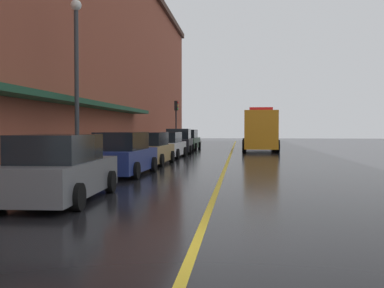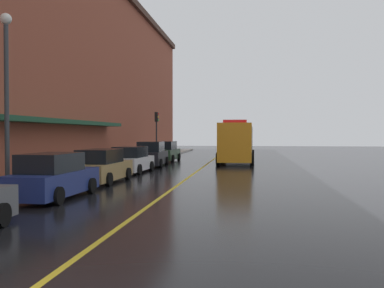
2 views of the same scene
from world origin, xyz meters
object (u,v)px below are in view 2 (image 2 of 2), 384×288
at_px(parked_car_4, 151,155).
at_px(utility_truck, 237,143).
at_px(parked_car_3, 131,160).
at_px(parked_car_1, 53,177).
at_px(traffic_light_near, 157,126).
at_px(parked_car_5, 165,152).
at_px(parked_car_2, 101,167).
at_px(street_lamp_left, 6,83).
at_px(parking_meter_1, 131,152).

distance_m(parked_car_4, utility_truck, 7.63).
distance_m(parked_car_3, parked_car_4, 5.45).
bearing_deg(parked_car_1, traffic_light_near, 4.78).
relative_size(parked_car_4, utility_truck, 0.52).
xyz_separation_m(parked_car_3, parked_car_5, (-0.02, 11.30, 0.05)).
bearing_deg(parked_car_5, parked_car_3, -178.30).
xyz_separation_m(parked_car_2, parked_car_5, (0.01, 16.80, 0.04)).
height_order(parked_car_2, parked_car_5, parked_car_5).
relative_size(parked_car_4, traffic_light_near, 1.08).
height_order(parked_car_3, parked_car_5, parked_car_5).
relative_size(parked_car_1, parked_car_3, 1.06).
bearing_deg(parked_car_5, street_lamp_left, 176.45).
height_order(parked_car_3, utility_truck, utility_truck).
xyz_separation_m(parked_car_1, parked_car_3, (0.00, 10.95, -0.03)).
distance_m(utility_truck, traffic_light_near, 8.68).
height_order(parked_car_2, street_lamp_left, street_lamp_left).
xyz_separation_m(parked_car_1, street_lamp_left, (-2.00, 0.26, 3.59)).
distance_m(parked_car_1, parked_car_5, 22.24).
relative_size(parking_meter_1, street_lamp_left, 0.19).
relative_size(parked_car_1, parked_car_2, 1.01).
bearing_deg(parked_car_3, parked_car_2, -178.06).
distance_m(parked_car_3, traffic_light_near, 14.02).
bearing_deg(parked_car_4, parked_car_5, -1.32).
bearing_deg(parked_car_2, traffic_light_near, 5.67).
bearing_deg(parking_meter_1, parked_car_2, -82.58).
distance_m(parked_car_1, street_lamp_left, 4.12).
relative_size(parked_car_3, street_lamp_left, 0.65).
distance_m(parked_car_4, traffic_light_near, 8.73).
xyz_separation_m(parked_car_3, parked_car_4, (0.05, 5.45, 0.09)).
distance_m(parked_car_5, traffic_light_near, 3.64).
distance_m(parking_meter_1, street_lamp_left, 16.10).
relative_size(utility_truck, traffic_light_near, 2.06).
bearing_deg(parked_car_2, parked_car_4, 1.37).
height_order(parked_car_5, traffic_light_near, traffic_light_near).
bearing_deg(parked_car_1, parked_car_2, 1.94).
relative_size(utility_truck, street_lamp_left, 1.27).
distance_m(parked_car_2, parking_meter_1, 10.65).
distance_m(parked_car_5, street_lamp_left, 22.36).
xyz_separation_m(parked_car_2, parked_car_4, (0.08, 10.96, 0.08)).
relative_size(parked_car_1, parked_car_5, 1.04).
xyz_separation_m(parked_car_2, traffic_light_near, (-1.31, 19.26, 2.37)).
xyz_separation_m(parking_meter_1, street_lamp_left, (-0.60, -15.74, 3.34)).
relative_size(parked_car_5, parking_meter_1, 3.46).
bearing_deg(parked_car_1, parking_meter_1, 6.68).
xyz_separation_m(parked_car_1, parked_car_4, (0.05, 16.40, 0.06)).
distance_m(parked_car_3, utility_truck, 11.68).
height_order(parked_car_3, traffic_light_near, traffic_light_near).
bearing_deg(parked_car_1, parked_car_5, 1.72).
bearing_deg(traffic_light_near, parked_car_4, -80.50).
distance_m(parked_car_1, parking_meter_1, 16.07).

